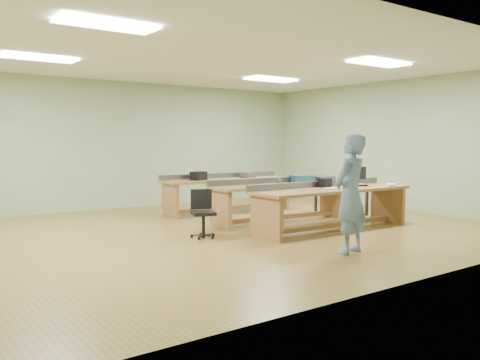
% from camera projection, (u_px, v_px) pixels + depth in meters
% --- Properties ---
extents(floor, '(10.00, 10.00, 0.00)m').
position_uv_depth(floor, '(215.00, 232.00, 8.93)').
color(floor, olive).
rests_on(floor, ground).
extents(ceiling, '(10.00, 10.00, 0.00)m').
position_uv_depth(ceiling, '(215.00, 59.00, 8.70)').
color(ceiling, silver).
rests_on(ceiling, wall_back).
extents(wall_back, '(10.00, 0.04, 3.00)m').
position_uv_depth(wall_back, '(122.00, 145.00, 12.03)').
color(wall_back, '#99B286').
rests_on(wall_back, floor).
extents(wall_front, '(10.00, 0.04, 3.00)m').
position_uv_depth(wall_front, '(414.00, 149.00, 5.59)').
color(wall_front, '#99B286').
rests_on(wall_front, floor).
extents(wall_right, '(0.04, 8.00, 3.00)m').
position_uv_depth(wall_right, '(395.00, 145.00, 11.75)').
color(wall_right, '#99B286').
rests_on(wall_right, floor).
extents(fluor_panels, '(6.20, 3.50, 0.03)m').
position_uv_depth(fluor_panels, '(215.00, 60.00, 8.70)').
color(fluor_panels, white).
rests_on(fluor_panels, ceiling).
extents(workbench_front, '(3.24, 0.89, 0.86)m').
position_uv_depth(workbench_front, '(331.00, 199.00, 9.06)').
color(workbench_front, '#90633D').
rests_on(workbench_front, floor).
extents(workbench_mid, '(2.93, 0.97, 0.86)m').
position_uv_depth(workbench_mid, '(279.00, 194.00, 9.91)').
color(workbench_mid, '#90633D').
rests_on(workbench_mid, floor).
extents(workbench_back, '(3.06, 1.03, 0.86)m').
position_uv_depth(workbench_back, '(227.00, 187.00, 11.37)').
color(workbench_back, '#90633D').
rests_on(workbench_back, floor).
extents(person, '(0.70, 0.54, 1.69)m').
position_uv_depth(person, '(350.00, 194.00, 7.15)').
color(person, '#6C8DB0').
rests_on(person, floor).
extents(laptop_base, '(0.39, 0.38, 0.03)m').
position_uv_depth(laptop_base, '(359.00, 185.00, 9.53)').
color(laptop_base, black).
rests_on(laptop_base, workbench_front).
extents(laptop_screen, '(0.24, 0.21, 0.24)m').
position_uv_depth(laptop_screen, '(358.00, 173.00, 9.63)').
color(laptop_screen, black).
rests_on(laptop_screen, laptop_base).
extents(keyboard, '(0.53, 0.36, 0.03)m').
position_uv_depth(keyboard, '(338.00, 189.00, 8.83)').
color(keyboard, beige).
rests_on(keyboard, workbench_front).
extents(trackball_mouse, '(0.16, 0.18, 0.07)m').
position_uv_depth(trackball_mouse, '(391.00, 184.00, 9.47)').
color(trackball_mouse, white).
rests_on(trackball_mouse, workbench_front).
extents(camera_bag, '(0.26, 0.19, 0.16)m').
position_uv_depth(camera_bag, '(325.00, 183.00, 9.26)').
color(camera_bag, black).
rests_on(camera_bag, workbench_front).
extents(task_chair, '(0.55, 0.55, 0.79)m').
position_uv_depth(task_chair, '(203.00, 220.00, 8.37)').
color(task_chair, black).
rests_on(task_chair, floor).
extents(parts_bin_teal, '(0.51, 0.44, 0.15)m').
position_uv_depth(parts_bin_teal, '(302.00, 179.00, 10.32)').
color(parts_bin_teal, '#16394A').
rests_on(parts_bin_teal, workbench_mid).
extents(parts_bin_grey, '(0.44, 0.29, 0.12)m').
position_uv_depth(parts_bin_grey, '(323.00, 179.00, 10.49)').
color(parts_bin_grey, '#363639').
rests_on(parts_bin_grey, workbench_mid).
extents(mug, '(0.15, 0.15, 0.10)m').
position_uv_depth(mug, '(279.00, 182.00, 9.89)').
color(mug, '#363639').
rests_on(mug, workbench_mid).
extents(drinks_can, '(0.06, 0.06, 0.11)m').
position_uv_depth(drinks_can, '(279.00, 181.00, 9.90)').
color(drinks_can, '#B7B7BC').
rests_on(drinks_can, workbench_mid).
extents(storage_box_back, '(0.37, 0.31, 0.18)m').
position_uv_depth(storage_box_back, '(199.00, 176.00, 10.98)').
color(storage_box_back, black).
rests_on(storage_box_back, workbench_back).
extents(tray_back, '(0.37, 0.32, 0.13)m').
position_uv_depth(tray_back, '(248.00, 175.00, 11.68)').
color(tray_back, '#363639').
rests_on(tray_back, workbench_back).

